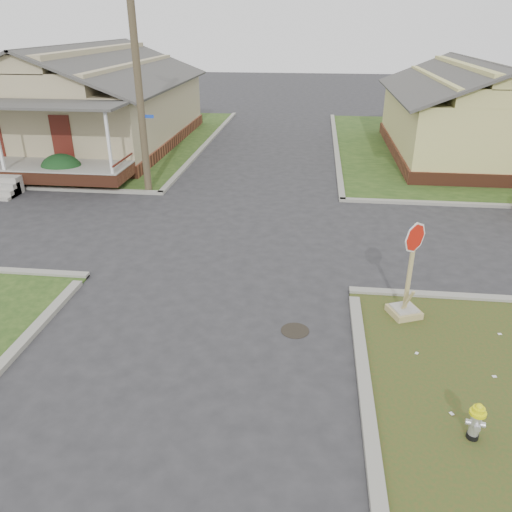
# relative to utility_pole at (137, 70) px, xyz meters

# --- Properties ---
(ground) EXTENTS (120.00, 120.00, 0.00)m
(ground) POSITION_rel_utility_pole_xyz_m (4.20, -8.90, -4.66)
(ground) COLOR #28282A
(ground) RESTS_ON ground
(verge_far_left) EXTENTS (19.00, 19.00, 0.05)m
(verge_far_left) POSITION_rel_utility_pole_xyz_m (-8.80, 9.10, -4.64)
(verge_far_left) COLOR #254017
(verge_far_left) RESTS_ON ground
(curbs) EXTENTS (80.00, 40.00, 0.12)m
(curbs) POSITION_rel_utility_pole_xyz_m (4.20, -3.90, -4.66)
(curbs) COLOR gray
(curbs) RESTS_ON ground
(manhole) EXTENTS (0.64, 0.64, 0.01)m
(manhole) POSITION_rel_utility_pole_xyz_m (6.40, -9.40, -4.66)
(manhole) COLOR black
(manhole) RESTS_ON ground
(corner_house) EXTENTS (10.10, 15.50, 5.30)m
(corner_house) POSITION_rel_utility_pole_xyz_m (-5.80, 7.78, -2.38)
(corner_house) COLOR brown
(corner_house) RESTS_ON ground
(side_house_yellow) EXTENTS (7.60, 11.60, 4.70)m
(side_house_yellow) POSITION_rel_utility_pole_xyz_m (14.20, 7.60, -2.47)
(side_house_yellow) COLOR brown
(side_house_yellow) RESTS_ON ground
(utility_pole) EXTENTS (1.80, 0.28, 9.00)m
(utility_pole) POSITION_rel_utility_pole_xyz_m (0.00, 0.00, 0.00)
(utility_pole) COLOR #443827
(utility_pole) RESTS_ON ground
(fire_hydrant) EXTENTS (0.27, 0.27, 0.72)m
(fire_hydrant) POSITION_rel_utility_pole_xyz_m (9.47, -12.28, -4.22)
(fire_hydrant) COLOR black
(fire_hydrant) RESTS_ON ground
(stop_sign) EXTENTS (0.66, 0.65, 2.34)m
(stop_sign) POSITION_rel_utility_pole_xyz_m (8.91, -8.50, -4.11)
(stop_sign) COLOR #A28A58
(stop_sign) RESTS_ON ground
(hedge_right) EXTENTS (1.59, 1.30, 1.22)m
(hedge_right) POSITION_rel_utility_pole_xyz_m (-3.82, 0.42, -4.00)
(hedge_right) COLOR black
(hedge_right) RESTS_ON verge_far_left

